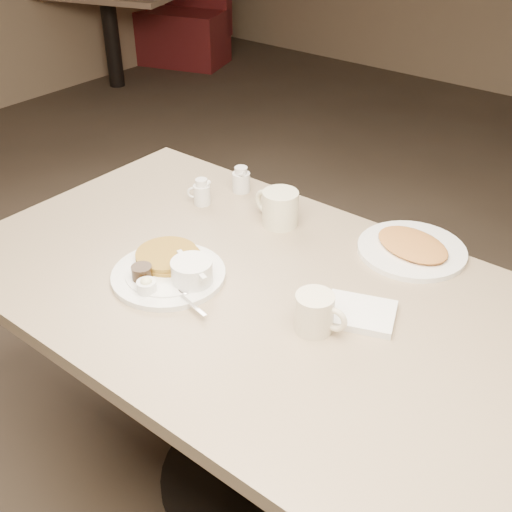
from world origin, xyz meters
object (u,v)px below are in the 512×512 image
Objects in this scene: main_plate at (172,270)px; coffee_mug_far at (279,208)px; booth_back_left at (156,13)px; diner_table at (251,337)px; hash_plate at (412,248)px; creamer_left at (202,193)px; creamer_right at (241,180)px; coffee_mug_near at (316,312)px.

coffee_mug_far is (0.05, 0.37, 0.03)m from main_plate.
booth_back_left reaches higher than main_plate.
diner_table is 4.26× the size of hash_plate.
main_plate is 4.62× the size of creamer_left.
main_plate is at bearing -130.89° from hash_plate.
coffee_mug_near is at bearing -36.52° from creamer_right.
creamer_left is at bearing -41.42° from booth_back_left.
hash_plate is (0.36, 0.10, -0.04)m from coffee_mug_far.
booth_back_left is (-3.33, 2.67, -0.39)m from coffee_mug_far.
coffee_mug_far is 1.84× the size of creamer_right.
creamer_right is 4.07m from booth_back_left.
coffee_mug_near is (0.38, 0.06, 0.02)m from main_plate.
hash_plate is at bearing 49.11° from main_plate.
coffee_mug_far is 0.42× the size of hash_plate.
creamer_right is at bearing -178.96° from hash_plate.
coffee_mug_near is at bearing -39.17° from booth_back_left.
diner_table is at bearing -123.07° from hash_plate.
hash_plate is 0.21× the size of booth_back_left.
creamer_right is 0.57m from hash_plate.
hash_plate is at bearing -34.86° from booth_back_left.
main_plate is at bearing -70.46° from creamer_right.
booth_back_left reaches higher than diner_table.
diner_table is 0.31m from coffee_mug_near.
coffee_mug_near is 0.86× the size of coffee_mug_far.
coffee_mug_far is 0.25m from creamer_left.
creamer_right is 0.23× the size of hash_plate.
creamer_right is (-0.21, 0.09, -0.01)m from coffee_mug_far.
creamer_left and creamer_right have the same top height.
hash_plate is (0.02, 0.42, -0.03)m from coffee_mug_near.
creamer_right is 0.05× the size of booth_back_left.
creamer_left is (-0.25, -0.05, -0.01)m from coffee_mug_far.
booth_back_left reaches higher than hash_plate.
hash_plate is at bearing 1.04° from creamer_right.
coffee_mug_far is (-0.12, 0.27, 0.22)m from diner_table.
booth_back_left is (-3.08, 2.72, -0.38)m from creamer_left.
coffee_mug_far reaches higher than creamer_left.
coffee_mug_near is at bearing -24.69° from creamer_left.
coffee_mug_far reaches higher than creamer_right.
diner_table is 0.53m from creamer_right.
coffee_mug_near reaches higher than main_plate.
coffee_mug_far is at bearing 113.80° from diner_table.
diner_table is at bearing -47.51° from creamer_right.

